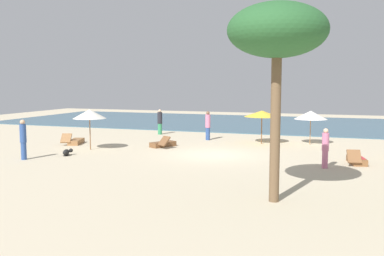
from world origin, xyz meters
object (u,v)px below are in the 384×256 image
(palm_2, at_px, (277,33))
(umbrella_0, at_px, (262,114))
(person_2, at_px, (208,125))
(dog, at_px, (67,152))
(lounger_1, at_px, (163,144))
(person_3, at_px, (160,122))
(umbrella_3, at_px, (311,115))
(person_0, at_px, (325,148))
(lounger_0, at_px, (356,160))
(umbrella_2, at_px, (90,114))
(person_1, at_px, (23,139))
(lounger_2, at_px, (75,141))

(palm_2, bearing_deg, umbrella_0, 101.72)
(umbrella_0, height_order, person_2, umbrella_0)
(dog, bearing_deg, lounger_1, 51.01)
(person_3, bearing_deg, umbrella_0, -16.25)
(umbrella_3, bearing_deg, dog, -144.48)
(lounger_1, relative_size, person_0, 1.04)
(umbrella_3, distance_m, palm_2, 13.27)
(lounger_0, distance_m, person_2, 10.17)
(umbrella_2, bearing_deg, umbrella_3, 28.31)
(umbrella_3, xyz_separation_m, person_1, (-12.41, -9.58, -0.74))
(person_0, xyz_separation_m, person_3, (-11.32, 8.52, 0.02))
(person_1, bearing_deg, palm_2, -14.94)
(dog, bearing_deg, lounger_2, 118.65)
(lounger_1, relative_size, dog, 2.48)
(umbrella_2, relative_size, lounger_2, 1.22)
(person_1, distance_m, person_2, 11.26)
(umbrella_0, height_order, palm_2, palm_2)
(lounger_2, height_order, person_0, person_0)
(lounger_2, distance_m, person_2, 8.13)
(lounger_1, height_order, palm_2, palm_2)
(umbrella_3, relative_size, person_3, 1.12)
(lounger_0, relative_size, dog, 2.47)
(lounger_0, bearing_deg, umbrella_3, 113.31)
(umbrella_0, bearing_deg, lounger_2, -159.92)
(umbrella_2, height_order, lounger_1, umbrella_2)
(umbrella_2, distance_m, lounger_0, 13.59)
(umbrella_0, distance_m, palm_2, 12.84)
(umbrella_3, bearing_deg, person_0, -81.28)
(lounger_2, bearing_deg, person_2, 32.02)
(umbrella_2, distance_m, person_0, 12.25)
(umbrella_3, relative_size, lounger_2, 1.10)
(umbrella_2, xyz_separation_m, dog, (-0.08, -2.00, -1.76))
(palm_2, height_order, dog, palm_2)
(lounger_2, bearing_deg, person_3, 64.49)
(person_1, relative_size, person_2, 1.04)
(lounger_0, height_order, dog, lounger_0)
(person_0, relative_size, palm_2, 0.28)
(lounger_2, xyz_separation_m, dog, (1.92, -3.51, 0.00))
(person_3, xyz_separation_m, dog, (-0.93, -9.48, -0.72))
(umbrella_0, distance_m, dog, 11.26)
(lounger_0, relative_size, person_3, 1.00)
(umbrella_0, bearing_deg, person_2, 171.68)
(person_3, relative_size, palm_2, 0.29)
(umbrella_0, relative_size, lounger_2, 1.17)
(lounger_2, xyz_separation_m, person_1, (0.68, -5.12, 0.81))
(person_1, relative_size, palm_2, 0.32)
(umbrella_0, distance_m, person_3, 7.86)
(umbrella_2, bearing_deg, lounger_0, 1.89)
(person_1, bearing_deg, lounger_0, 15.32)
(umbrella_3, relative_size, palm_2, 0.33)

